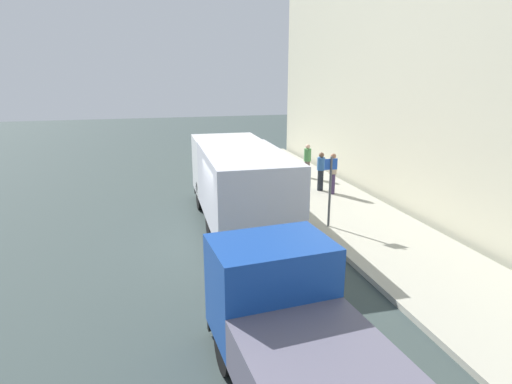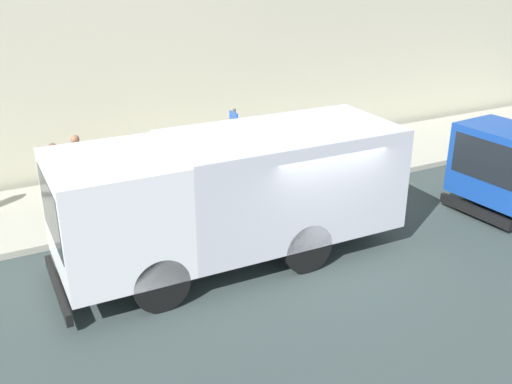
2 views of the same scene
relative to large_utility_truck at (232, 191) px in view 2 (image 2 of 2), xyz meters
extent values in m
plane|color=#34403F|center=(-0.72, -1.63, -1.60)|extent=(80.00, 80.00, 0.00)
cube|color=#A7A595|center=(4.16, -1.63, -1.52)|extent=(3.76, 30.00, 0.16)
cube|color=silver|center=(0.04, 2.42, 0.02)|extent=(2.53, 2.34, 2.17)
cube|color=black|center=(0.07, 3.55, 0.28)|extent=(2.09, 0.10, 1.21)
cube|color=silver|center=(-0.02, -1.17, 0.05)|extent=(2.57, 4.93, 2.21)
cube|color=black|center=(0.07, 3.63, -1.30)|extent=(2.39, 0.16, 0.24)
cylinder|color=black|center=(-1.06, 1.98, -1.06)|extent=(0.32, 1.09, 1.08)
cylinder|color=black|center=(1.13, 1.94, -1.06)|extent=(0.32, 1.09, 1.08)
cylinder|color=black|center=(-1.11, -1.15, -1.06)|extent=(0.32, 1.09, 1.08)
cylinder|color=black|center=(1.07, -1.19, -1.06)|extent=(0.32, 1.09, 1.08)
cube|color=#164098|center=(-0.91, -6.99, -0.27)|extent=(2.26, 1.69, 1.80)
cube|color=black|center=(-0.97, -6.25, -0.06)|extent=(1.80, 0.21, 1.01)
cube|color=black|center=(-0.98, -6.17, -1.37)|extent=(2.06, 0.29, 0.24)
cylinder|color=black|center=(0.03, -7.21, -1.17)|extent=(0.37, 0.88, 0.86)
cylinder|color=#1E232A|center=(4.28, 2.81, -0.99)|extent=(0.36, 0.36, 0.91)
cylinder|color=#2E5D9B|center=(4.28, 2.81, -0.26)|extent=(0.48, 0.48, 0.55)
sphere|color=brown|center=(4.28, 2.81, 0.13)|extent=(0.23, 0.23, 0.23)
cylinder|color=#3D2E54|center=(4.55, 2.21, -1.01)|extent=(0.33, 0.33, 0.88)
cylinder|color=tan|center=(4.55, 2.21, -0.25)|extent=(0.44, 0.44, 0.63)
sphere|color=#936147|center=(4.55, 2.21, 0.18)|extent=(0.22, 0.22, 0.22)
cylinder|color=#4C5156|center=(2.78, -1.42, -0.26)|extent=(0.08, 0.08, 2.37)
cube|color=blue|center=(2.78, -1.40, 0.67)|extent=(0.44, 0.03, 0.36)
camera|label=1|loc=(-2.92, -13.59, 3.49)|focal=29.30mm
camera|label=2|loc=(-10.04, 4.74, 4.63)|focal=40.93mm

